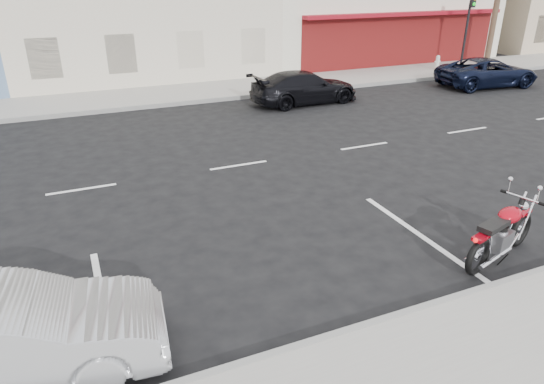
% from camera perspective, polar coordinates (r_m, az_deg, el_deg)
% --- Properties ---
extents(ground, '(120.00, 120.00, 0.00)m').
position_cam_1_polar(ground, '(13.86, 3.88, 4.34)').
color(ground, black).
rests_on(ground, ground).
extents(sidewalk_far, '(80.00, 3.40, 0.15)m').
position_cam_1_polar(sidewalk_far, '(20.80, -20.32, 9.95)').
color(sidewalk_far, gray).
rests_on(sidewalk_far, ground).
extents(curb_near, '(80.00, 0.12, 0.16)m').
position_cam_1_polar(curb_near, '(6.59, -8.10, -20.95)').
color(curb_near, gray).
rests_on(curb_near, ground).
extents(curb_far, '(80.00, 0.12, 0.16)m').
position_cam_1_polar(curb_far, '(19.15, -19.90, 8.87)').
color(curb_far, gray).
rests_on(curb_far, ground).
extents(traffic_light, '(0.26, 0.30, 3.80)m').
position_cam_1_polar(traffic_light, '(27.95, 22.15, 18.26)').
color(traffic_light, black).
rests_on(traffic_light, sidewalk_far).
extents(fire_hydrant, '(0.20, 0.20, 0.72)m').
position_cam_1_polar(fire_hydrant, '(27.28, 18.89, 14.28)').
color(fire_hydrant, beige).
rests_on(fire_hydrant, sidewalk_far).
extents(motorcycle, '(2.14, 0.91, 1.10)m').
position_cam_1_polar(motorcycle, '(10.19, 27.38, -3.13)').
color(motorcycle, black).
rests_on(motorcycle, ground).
extents(sedan_silver, '(4.03, 1.78, 1.29)m').
position_cam_1_polar(sedan_silver, '(7.04, -29.09, -14.80)').
color(sedan_silver, '#A8AAAF').
rests_on(sedan_silver, ground).
extents(suv_far, '(4.76, 2.55, 1.27)m').
position_cam_1_polar(suv_far, '(24.52, 24.03, 12.74)').
color(suv_far, black).
rests_on(suv_far, ground).
extents(car_far, '(4.44, 1.98, 1.26)m').
position_cam_1_polar(car_far, '(19.49, 3.84, 12.19)').
color(car_far, black).
rests_on(car_far, ground).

